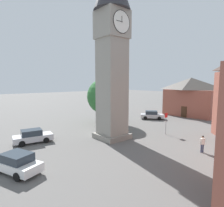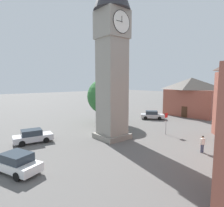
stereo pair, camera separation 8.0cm
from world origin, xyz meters
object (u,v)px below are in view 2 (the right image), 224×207
at_px(car_blue_kerb, 33,136).
at_px(pedestrian, 202,143).
at_px(building_terrace_right, 191,96).
at_px(tree, 105,96).
at_px(car_red_corner, 16,163).
at_px(clock_tower, 112,33).
at_px(car_silver_kerb, 152,115).
at_px(road_sign, 166,120).

xyz_separation_m(car_blue_kerb, pedestrian, (-11.53, 13.62, 0.25)).
distance_m(car_blue_kerb, building_terrace_right, 30.19).
bearing_deg(tree, car_red_corner, 29.58).
bearing_deg(clock_tower, pedestrian, 111.20).
distance_m(car_blue_kerb, tree, 13.00).
bearing_deg(car_red_corner, clock_tower, -169.83).
bearing_deg(car_red_corner, building_terrace_right, -174.02).
bearing_deg(car_blue_kerb, clock_tower, 151.18).
distance_m(car_silver_kerb, tree, 9.98).
bearing_deg(car_blue_kerb, car_red_corner, 63.17).
height_order(clock_tower, tree, clock_tower).
bearing_deg(clock_tower, road_sign, 153.12).
xyz_separation_m(clock_tower, car_blue_kerb, (7.94, -4.37, -11.58)).
distance_m(clock_tower, car_silver_kerb, 18.04).
distance_m(car_blue_kerb, road_sign, 16.31).
relative_size(car_blue_kerb, tree, 0.59).
relative_size(car_silver_kerb, road_sign, 1.50).
relative_size(car_blue_kerb, building_terrace_right, 0.43).
relative_size(car_silver_kerb, car_red_corner, 0.94).
distance_m(pedestrian, building_terrace_right, 21.45).
xyz_separation_m(tree, building_terrace_right, (-17.67, 5.30, -0.59)).
bearing_deg(pedestrian, road_sign, -115.35).
bearing_deg(car_silver_kerb, road_sign, 47.86).
bearing_deg(building_terrace_right, clock_tower, 3.82).
bearing_deg(tree, car_silver_kerb, 163.92).
height_order(pedestrian, building_terrace_right, building_terrace_right).
relative_size(clock_tower, building_terrace_right, 2.07).
distance_m(car_red_corner, pedestrian, 16.44).
height_order(car_blue_kerb, car_red_corner, same).
xyz_separation_m(pedestrian, building_terrace_right, (-18.36, -10.72, 2.89)).
relative_size(clock_tower, tree, 2.86).
bearing_deg(car_silver_kerb, car_red_corner, 14.29).
height_order(car_blue_kerb, building_terrace_right, building_terrace_right).
height_order(car_silver_kerb, pedestrian, pedestrian).
xyz_separation_m(car_blue_kerb, car_silver_kerb, (-21.12, 0.17, 0.00)).
relative_size(clock_tower, car_red_corner, 4.74).
height_order(clock_tower, pedestrian, clock_tower).
distance_m(pedestrian, tree, 16.41).
relative_size(tree, building_terrace_right, 0.73).
bearing_deg(car_red_corner, road_sign, 175.92).
height_order(clock_tower, car_silver_kerb, clock_tower).
bearing_deg(clock_tower, car_blue_kerb, -28.82).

